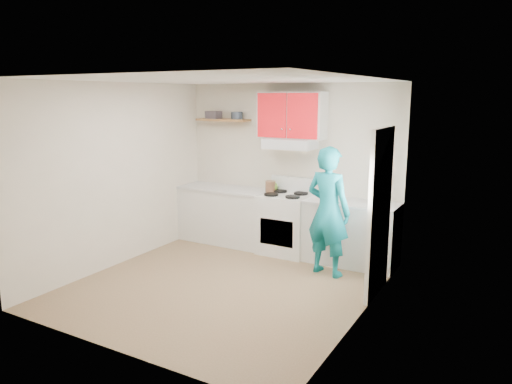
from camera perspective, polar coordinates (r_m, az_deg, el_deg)
The scene contains 21 objects.
floor at distance 6.38m, azimuth -3.67°, elevation -10.90°, with size 3.80×3.80×0.00m, color brown.
ceiling at distance 5.91m, azimuth -4.00°, elevation 13.12°, with size 3.60×3.80×0.04m, color white.
back_wall at distance 7.65m, azimuth 4.02°, elevation 2.95°, with size 3.60×0.04×2.60m, color beige.
front_wall at distance 4.59m, azimuth -17.00°, elevation -3.23°, with size 3.60×0.04×2.60m, color beige.
left_wall at distance 7.15m, azimuth -15.98°, elevation 1.94°, with size 0.04×3.80×2.60m, color beige.
right_wall at distance 5.26m, azimuth 12.79°, elevation -1.17°, with size 0.04×3.80×2.60m, color beige.
door at distance 5.99m, azimuth 14.41°, elevation -2.44°, with size 0.05×0.85×2.05m, color white.
door_glass at distance 5.91m, azimuth 14.36°, elevation 1.60°, with size 0.01×0.55×0.95m, color white.
counter_left at distance 8.06m, azimuth -3.69°, elevation -2.78°, with size 1.52×0.60×0.90m, color silver.
counter_right at distance 7.14m, azimuth 11.18°, elevation -4.84°, with size 1.32×0.60×0.90m, color silver.
stove at distance 7.49m, azimuth 3.54°, elevation -3.80°, with size 0.76×0.65×0.92m, color white.
range_hood at distance 7.36m, azimuth 4.02°, elevation 5.72°, with size 0.76×0.44×0.15m, color silver.
upper_cabinets at distance 7.38m, azimuth 4.26°, elevation 9.04°, with size 1.02×0.33×0.70m, color red.
shelf at distance 8.01m, azimuth -3.90°, elevation 8.51°, with size 0.90×0.30×0.04m, color brown.
books at distance 8.08m, azimuth -5.04°, elevation 9.07°, with size 0.24×0.17×0.12m, color #3F373F.
tin at distance 7.90m, azimuth -2.28°, elevation 9.04°, with size 0.19×0.19×0.12m, color #333D4C.
kettle at distance 7.62m, azimuth 1.88°, elevation 0.66°, with size 0.19×0.19×0.16m, color #5A8725.
crock at distance 7.59m, azimuth 1.72°, elevation 0.58°, with size 0.16×0.16×0.19m, color brown.
cutting_board at distance 7.09m, azimuth 10.44°, elevation -1.10°, with size 0.29×0.21×0.02m, color olive.
silicone_mat at distance 6.95m, azimuth 12.84°, elevation -1.50°, with size 0.32×0.27×0.01m, color red.
person at distance 6.56m, azimuth 8.53°, elevation -2.28°, with size 0.64×0.42×1.77m, color #0E7683.
Camera 1 is at (3.26, -4.93, 2.42)m, focal length 33.82 mm.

